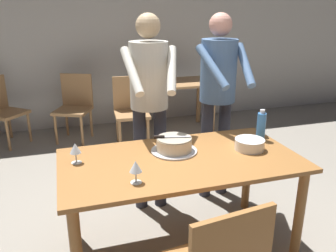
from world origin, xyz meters
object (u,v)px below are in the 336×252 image
(background_chair_0, at_px, (74,105))
(wine_glass_near, at_px, (136,167))
(water_bottle, at_px, (261,126))
(main_dining_table, at_px, (181,172))
(cake_on_platter, at_px, (174,145))
(plate_stack, at_px, (250,144))
(background_chair_1, at_px, (1,108))
(person_standing_beside, at_px, (218,88))
(cake_knife, at_px, (164,137))
(background_table, at_px, (179,93))
(wine_glass_far, at_px, (75,149))
(background_chair_2, at_px, (131,108))
(person_cutting_cake, at_px, (149,93))

(background_chair_0, bearing_deg, wine_glass_near, -85.37)
(water_bottle, bearing_deg, main_dining_table, -167.68)
(wine_glass_near, relative_size, background_chair_0, 0.16)
(cake_on_platter, distance_m, plate_stack, 0.57)
(wine_glass_near, relative_size, background_chair_1, 0.16)
(person_standing_beside, xyz_separation_m, background_chair_0, (-1.20, 1.99, -0.58))
(main_dining_table, distance_m, water_bottle, 0.78)
(wine_glass_near, xyz_separation_m, background_chair_0, (-0.24, 2.93, -0.36))
(cake_knife, bearing_deg, background_table, 68.52)
(cake_on_platter, bearing_deg, background_chair_1, 120.29)
(wine_glass_far, bearing_deg, plate_stack, -6.14)
(background_chair_2, bearing_deg, cake_on_platter, -92.73)
(background_chair_0, bearing_deg, water_bottle, -61.88)
(background_chair_1, bearing_deg, wine_glass_near, -68.84)
(person_cutting_cake, relative_size, person_standing_beside, 1.00)
(plate_stack, distance_m, wine_glass_far, 1.26)
(cake_on_platter, bearing_deg, background_chair_0, 103.43)
(person_standing_beside, bearing_deg, person_cutting_cake, -177.34)
(person_standing_beside, xyz_separation_m, background_table, (0.29, 1.91, -0.50))
(wine_glass_far, distance_m, person_standing_beside, 1.42)
(main_dining_table, bearing_deg, wine_glass_near, -145.77)
(wine_glass_near, xyz_separation_m, person_standing_beside, (0.97, 0.94, 0.22))
(water_bottle, relative_size, background_chair_1, 0.28)
(wine_glass_far, relative_size, person_cutting_cake, 0.08)
(main_dining_table, height_order, wine_glass_far, wine_glass_far)
(main_dining_table, relative_size, wine_glass_near, 11.63)
(background_table, distance_m, background_chair_1, 2.44)
(wine_glass_far, relative_size, background_chair_0, 0.16)
(cake_on_platter, relative_size, plate_stack, 1.55)
(main_dining_table, distance_m, person_cutting_cake, 0.78)
(person_cutting_cake, xyz_separation_m, background_chair_0, (-0.56, 2.02, -0.58))
(main_dining_table, distance_m, cake_knife, 0.28)
(main_dining_table, height_order, cake_knife, cake_knife)
(wine_glass_near, bearing_deg, background_chair_2, 79.41)
(cake_on_platter, height_order, background_chair_0, background_chair_0)
(cake_on_platter, bearing_deg, water_bottle, 2.13)
(plate_stack, bearing_deg, person_cutting_cake, 133.10)
(wine_glass_near, xyz_separation_m, wine_glass_far, (-0.33, 0.40, 0.00))
(background_table, bearing_deg, cake_knife, -111.48)
(background_chair_2, bearing_deg, main_dining_table, -92.37)
(main_dining_table, relative_size, wine_glass_far, 11.63)
(person_standing_beside, distance_m, background_table, 2.00)
(wine_glass_near, bearing_deg, main_dining_table, 34.23)
(plate_stack, relative_size, background_chair_0, 0.24)
(wine_glass_near, height_order, background_chair_1, background_chair_1)
(main_dining_table, relative_size, cake_on_platter, 4.93)
(cake_on_platter, height_order, person_standing_beside, person_standing_beside)
(person_standing_beside, bearing_deg, plate_stack, -93.72)
(plate_stack, xyz_separation_m, background_chair_1, (-2.09, 2.77, -0.30))
(cake_knife, distance_m, person_standing_beside, 0.88)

